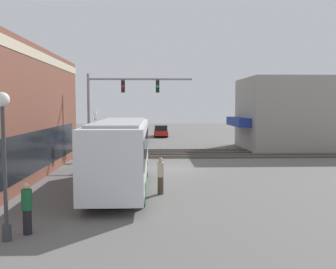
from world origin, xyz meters
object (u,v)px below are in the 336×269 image
pedestrian_by_lamp (27,208)px  parked_car_blue (139,136)px  city_bus (121,151)px  parked_car_white (137,142)px  parked_car_red (161,131)px  streetlamp (4,153)px  pedestrian_near_bus (161,176)px  crossing_signal (95,130)px

pedestrian_by_lamp → parked_car_blue: bearing=-4.6°
city_bus → parked_car_white: bearing=-0.0°
parked_car_white → parked_car_red: parked_car_red is taller
streetlamp → pedestrian_by_lamp: (0.57, -0.44, -1.88)m
pedestrian_near_bus → pedestrian_by_lamp: (-5.32, 4.43, -0.02)m
crossing_signal → pedestrian_near_bus: crossing_signal is taller
parked_car_red → pedestrian_near_bus: bearing=178.9°
parked_car_red → streetlamp: bearing=171.7°
pedestrian_near_bus → parked_car_red: bearing=-1.1°
city_bus → crossing_signal: 10.39m
city_bus → parked_car_white: (17.45, -0.00, -1.24)m
parked_car_red → crossing_signal: bearing=165.5°
city_bus → pedestrian_near_bus: (-1.25, -1.96, -0.99)m
parked_car_white → pedestrian_by_lamp: pedestrian_by_lamp is taller
parked_car_blue → streetlamp: bearing=174.7°
parked_car_white → parked_car_red: 13.62m
streetlamp → parked_car_white: 24.85m
city_bus → parked_car_blue: city_bus is taller
parked_car_blue → parked_car_red: size_ratio=0.92×
parked_car_blue → crossing_signal: bearing=168.8°
city_bus → crossing_signal: (10.00, 2.79, 0.42)m
crossing_signal → pedestrian_near_bus: (-11.25, -4.75, -1.41)m
streetlamp → pedestrian_by_lamp: streetlamp is taller
streetlamp → pedestrian_near_bus: streetlamp is taller
parked_car_blue → pedestrian_near_bus: bearing=-175.6°
crossing_signal → pedestrian_by_lamp: bearing=-178.9°
city_bus → pedestrian_near_bus: city_bus is taller
streetlamp → crossing_signal: bearing=-0.4°
crossing_signal → pedestrian_by_lamp: 16.63m
parked_car_white → parked_car_blue: (6.68, 0.00, 0.03)m
pedestrian_near_bus → parked_car_white: bearing=6.0°
crossing_signal → pedestrian_near_bus: 12.29m
pedestrian_near_bus → pedestrian_by_lamp: 6.92m
parked_car_white → pedestrian_near_bus: bearing=-174.0°
crossing_signal → parked_car_white: size_ratio=0.90×
crossing_signal → pedestrian_near_bus: bearing=-157.1°
parked_car_blue → pedestrian_by_lamp: bearing=175.4°
city_bus → pedestrian_near_bus: bearing=-122.4°
parked_car_red → pedestrian_by_lamp: (-37.38, 5.07, 0.15)m
parked_car_white → pedestrian_near_bus: size_ratio=2.44×
parked_car_white → parked_car_blue: size_ratio=0.98×
streetlamp → parked_car_blue: size_ratio=1.06×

